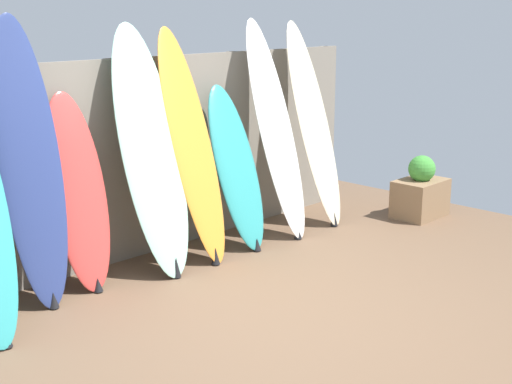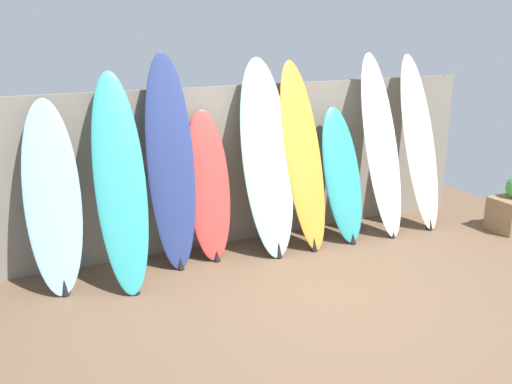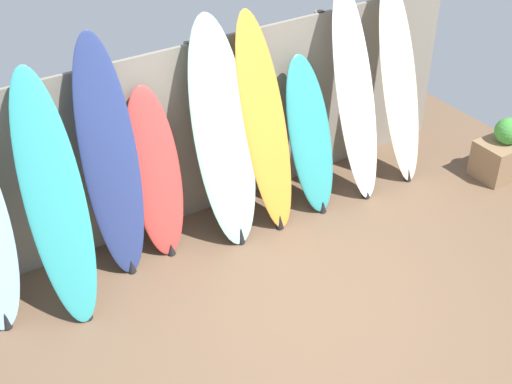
{
  "view_description": "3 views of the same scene",
  "coord_description": "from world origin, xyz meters",
  "px_view_note": "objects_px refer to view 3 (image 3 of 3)",
  "views": [
    {
      "loc": [
        -3.52,
        -3.12,
        2.2
      ],
      "look_at": [
        0.16,
        0.46,
        0.88
      ],
      "focal_mm": 50.0,
      "sensor_mm": 36.0,
      "label": 1
    },
    {
      "loc": [
        -2.68,
        -3.75,
        2.42
      ],
      "look_at": [
        -0.37,
        0.97,
        0.89
      ],
      "focal_mm": 40.0,
      "sensor_mm": 36.0,
      "label": 2
    },
    {
      "loc": [
        -2.7,
        -3.3,
        4.25
      ],
      "look_at": [
        -0.05,
        0.85,
        0.89
      ],
      "focal_mm": 50.0,
      "sensor_mm": 36.0,
      "label": 3
    }
  ],
  "objects_px": {
    "surfboard_teal_1": "(55,201)",
    "planter_box": "(503,152)",
    "surfboard_white_7": "(356,96)",
    "surfboard_seafoam_4": "(223,136)",
    "surfboard_navy_2": "(111,162)",
    "surfboard_orange_5": "(265,125)",
    "surfboard_red_3": "(156,174)",
    "surfboard_teal_6": "(310,136)",
    "surfboard_cream_8": "(400,84)"
  },
  "relations": [
    {
      "from": "surfboard_teal_1",
      "to": "planter_box",
      "type": "bearing_deg",
      "value": -7.96
    },
    {
      "from": "surfboard_teal_1",
      "to": "surfboard_white_7",
      "type": "distance_m",
      "value": 3.12
    },
    {
      "from": "surfboard_teal_1",
      "to": "surfboard_seafoam_4",
      "type": "distance_m",
      "value": 1.62
    },
    {
      "from": "surfboard_navy_2",
      "to": "surfboard_orange_5",
      "type": "relative_size",
      "value": 1.06
    },
    {
      "from": "surfboard_red_3",
      "to": "surfboard_teal_6",
      "type": "xyz_separation_m",
      "value": [
        1.61,
        -0.15,
        -0.03
      ]
    },
    {
      "from": "planter_box",
      "to": "surfboard_seafoam_4",
      "type": "bearing_deg",
      "value": 165.88
    },
    {
      "from": "surfboard_teal_1",
      "to": "surfboard_orange_5",
      "type": "distance_m",
      "value": 2.07
    },
    {
      "from": "surfboard_navy_2",
      "to": "surfboard_red_3",
      "type": "height_order",
      "value": "surfboard_navy_2"
    },
    {
      "from": "surfboard_orange_5",
      "to": "surfboard_cream_8",
      "type": "distance_m",
      "value": 1.65
    },
    {
      "from": "surfboard_navy_2",
      "to": "surfboard_cream_8",
      "type": "height_order",
      "value": "surfboard_navy_2"
    },
    {
      "from": "surfboard_orange_5",
      "to": "surfboard_white_7",
      "type": "bearing_deg",
      "value": -1.38
    },
    {
      "from": "surfboard_teal_1",
      "to": "surfboard_navy_2",
      "type": "distance_m",
      "value": 0.6
    },
    {
      "from": "surfboard_seafoam_4",
      "to": "planter_box",
      "type": "bearing_deg",
      "value": -14.12
    },
    {
      "from": "surfboard_navy_2",
      "to": "surfboard_cream_8",
      "type": "bearing_deg",
      "value": -1.86
    },
    {
      "from": "surfboard_red_3",
      "to": "surfboard_seafoam_4",
      "type": "bearing_deg",
      "value": -10.81
    },
    {
      "from": "surfboard_navy_2",
      "to": "surfboard_teal_6",
      "type": "height_order",
      "value": "surfboard_navy_2"
    },
    {
      "from": "surfboard_teal_6",
      "to": "planter_box",
      "type": "xyz_separation_m",
      "value": [
        2.07,
        -0.74,
        -0.49
      ]
    },
    {
      "from": "surfboard_seafoam_4",
      "to": "planter_box",
      "type": "relative_size",
      "value": 3.1
    },
    {
      "from": "surfboard_teal_1",
      "to": "surfboard_orange_5",
      "type": "bearing_deg",
      "value": 2.88
    },
    {
      "from": "surfboard_seafoam_4",
      "to": "surfboard_teal_6",
      "type": "bearing_deg",
      "value": -1.6
    },
    {
      "from": "surfboard_teal_1",
      "to": "surfboard_navy_2",
      "type": "bearing_deg",
      "value": 18.33
    },
    {
      "from": "surfboard_seafoam_4",
      "to": "planter_box",
      "type": "distance_m",
      "value": 3.23
    },
    {
      "from": "surfboard_red_3",
      "to": "surfboard_teal_1",
      "type": "bearing_deg",
      "value": -166.49
    },
    {
      "from": "surfboard_red_3",
      "to": "surfboard_orange_5",
      "type": "height_order",
      "value": "surfboard_orange_5"
    },
    {
      "from": "surfboard_teal_1",
      "to": "surfboard_cream_8",
      "type": "xyz_separation_m",
      "value": [
        3.71,
        0.08,
        0.04
      ]
    },
    {
      "from": "surfboard_teal_1",
      "to": "surfboard_white_7",
      "type": "bearing_deg",
      "value": 1.43
    },
    {
      "from": "surfboard_teal_1",
      "to": "surfboard_cream_8",
      "type": "height_order",
      "value": "surfboard_cream_8"
    },
    {
      "from": "surfboard_teal_1",
      "to": "planter_box",
      "type": "distance_m",
      "value": 4.76
    },
    {
      "from": "surfboard_seafoam_4",
      "to": "surfboard_orange_5",
      "type": "xyz_separation_m",
      "value": [
        0.44,
        -0.01,
        -0.02
      ]
    },
    {
      "from": "surfboard_white_7",
      "to": "surfboard_red_3",
      "type": "bearing_deg",
      "value": 175.81
    },
    {
      "from": "surfboard_teal_1",
      "to": "surfboard_teal_6",
      "type": "xyz_separation_m",
      "value": [
        2.58,
        0.09,
        -0.24
      ]
    },
    {
      "from": "surfboard_seafoam_4",
      "to": "surfboard_teal_1",
      "type": "bearing_deg",
      "value": -176.0
    },
    {
      "from": "surfboard_navy_2",
      "to": "surfboard_teal_6",
      "type": "xyz_separation_m",
      "value": [
        2.02,
        -0.1,
        -0.32
      ]
    },
    {
      "from": "surfboard_teal_6",
      "to": "surfboard_orange_5",
      "type": "bearing_deg",
      "value": 178.07
    },
    {
      "from": "surfboard_seafoam_4",
      "to": "surfboard_cream_8",
      "type": "height_order",
      "value": "surfboard_seafoam_4"
    },
    {
      "from": "surfboard_teal_6",
      "to": "surfboard_cream_8",
      "type": "relative_size",
      "value": 0.73
    },
    {
      "from": "surfboard_teal_1",
      "to": "surfboard_red_3",
      "type": "bearing_deg",
      "value": 13.51
    },
    {
      "from": "surfboard_teal_6",
      "to": "surfboard_white_7",
      "type": "xyz_separation_m",
      "value": [
        0.54,
        -0.01,
        0.3
      ]
    },
    {
      "from": "planter_box",
      "to": "surfboard_red_3",
      "type": "bearing_deg",
      "value": 166.45
    },
    {
      "from": "surfboard_cream_8",
      "to": "planter_box",
      "type": "height_order",
      "value": "surfboard_cream_8"
    },
    {
      "from": "surfboard_navy_2",
      "to": "surfboard_seafoam_4",
      "type": "height_order",
      "value": "surfboard_navy_2"
    },
    {
      "from": "surfboard_teal_6",
      "to": "surfboard_seafoam_4",
      "type": "bearing_deg",
      "value": 178.4
    },
    {
      "from": "surfboard_teal_1",
      "to": "surfboard_teal_6",
      "type": "bearing_deg",
      "value": 1.91
    },
    {
      "from": "surfboard_teal_6",
      "to": "planter_box",
      "type": "relative_size",
      "value": 2.25
    },
    {
      "from": "surfboard_navy_2",
      "to": "surfboard_white_7",
      "type": "height_order",
      "value": "surfboard_navy_2"
    },
    {
      "from": "surfboard_teal_1",
      "to": "surfboard_teal_6",
      "type": "relative_size",
      "value": 1.32
    },
    {
      "from": "surfboard_navy_2",
      "to": "surfboard_teal_6",
      "type": "distance_m",
      "value": 2.05
    },
    {
      "from": "surfboard_seafoam_4",
      "to": "surfboard_white_7",
      "type": "height_order",
      "value": "surfboard_white_7"
    },
    {
      "from": "surfboard_navy_2",
      "to": "surfboard_cream_8",
      "type": "distance_m",
      "value": 3.15
    },
    {
      "from": "surfboard_seafoam_4",
      "to": "surfboard_cream_8",
      "type": "bearing_deg",
      "value": -0.82
    }
  ]
}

